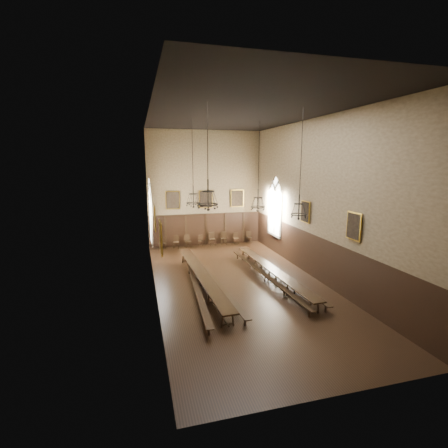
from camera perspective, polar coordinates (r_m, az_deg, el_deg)
name	(u,v)px	position (r m, az deg, el deg)	size (l,w,h in m)	color
floor	(239,284)	(18.16, 2.71, -10.51)	(9.00, 18.00, 0.02)	black
ceiling	(241,113)	(17.07, 3.00, 18.95)	(9.00, 18.00, 0.02)	black
wall_back	(205,189)	(25.72, -3.30, 6.18)	(9.00, 0.02, 9.00)	#877353
wall_front	(345,245)	(9.02, 20.56, -3.42)	(9.00, 0.02, 9.00)	#877353
wall_left	(152,206)	(16.25, -12.51, 3.16)	(0.02, 18.00, 9.00)	#877353
wall_right	(317,200)	(18.89, 16.03, 4.05)	(0.02, 18.00, 9.00)	#877353
wainscot_panelling	(240,262)	(17.74, 2.75, -6.72)	(9.00, 18.00, 2.50)	black
table_left	(202,280)	(17.63, -3.92, -9.81)	(1.09, 9.98, 0.78)	black
table_right	(272,275)	(18.65, 8.50, -8.81)	(1.00, 9.38, 0.73)	black
bench_left_outer	(195,284)	(17.44, -5.11, -10.40)	(0.93, 10.30, 0.46)	black
bench_left_inner	(213,281)	(17.81, -1.92, -9.93)	(0.90, 9.99, 0.45)	black
bench_right_inner	(265,277)	(18.54, 7.22, -9.17)	(0.80, 9.73, 0.44)	black
bench_right_outer	(281,276)	(18.89, 10.00, -8.92)	(0.76, 9.16, 0.41)	black
chair_0	(163,245)	(25.45, -10.64, -3.72)	(0.47, 0.47, 0.89)	black
chair_1	(176,244)	(25.51, -8.39, -3.54)	(0.52, 0.52, 0.98)	black
chair_2	(188,243)	(25.62, -6.41, -3.42)	(0.52, 0.52, 1.00)	black
chair_3	(201,243)	(25.89, -4.15, -3.32)	(0.43, 0.43, 0.86)	black
chair_4	(212,241)	(26.11, -2.09, -3.06)	(0.49, 0.49, 1.03)	black
chair_5	(224,241)	(26.32, -0.05, -2.95)	(0.49, 0.49, 1.01)	black
chair_6	(236,240)	(26.61, 2.11, -2.88)	(0.40, 0.40, 0.91)	black
chair_7	(249,239)	(26.95, 4.37, -2.71)	(0.49, 0.49, 0.94)	black
chandelier_back_left	(193,197)	(19.37, -5.42, 4.66)	(0.84, 0.84, 4.96)	black
chandelier_back_right	(258,202)	(19.94, 5.99, 3.94)	(0.89, 0.89, 5.27)	black
chandelier_front_left	(208,198)	(13.75, -2.81, 4.64)	(0.86, 0.86, 4.31)	black
chandelier_front_right	(299,206)	(15.39, 13.05, 3.05)	(0.75, 0.75, 4.92)	black
portrait_back_0	(173,200)	(25.28, -9.01, 4.16)	(1.10, 0.12, 1.40)	gold
portrait_back_1	(206,199)	(25.67, -3.22, 4.38)	(1.10, 0.12, 1.40)	gold
portrait_back_2	(237,198)	(26.31, 2.35, 4.55)	(1.10, 0.12, 1.40)	gold
portrait_left_0	(155,218)	(17.36, -12.12, 0.99)	(0.12, 1.00, 1.30)	gold
portrait_left_1	(161,237)	(12.95, -11.08, -2.33)	(0.12, 1.00, 1.30)	gold
portrait_right_0	(305,212)	(19.79, 14.11, 2.11)	(0.12, 1.00, 1.30)	gold
portrait_right_1	(354,226)	(16.07, 21.84, -0.35)	(0.12, 1.00, 1.30)	gold
window_right	(275,207)	(23.85, 8.97, 3.03)	(0.20, 2.20, 4.60)	white
window_left	(150,211)	(21.85, -12.83, 2.17)	(0.20, 2.20, 4.60)	white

